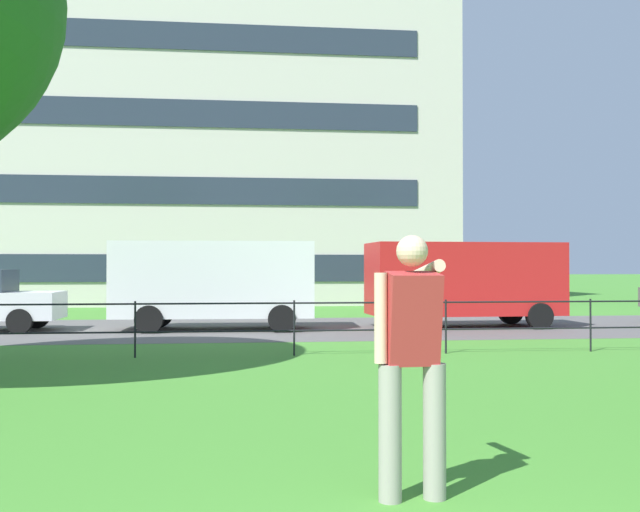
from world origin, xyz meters
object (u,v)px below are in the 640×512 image
Objects in this scene: person_thrower at (412,356)px; apartment_building_background at (178,107)px; panel_van_far_left at (464,279)px; panel_van_right at (215,280)px.

apartment_building_background is at bearing 97.00° from person_thrower.
apartment_building_background is (-8.83, 17.97, 8.25)m from panel_van_far_left.
person_thrower is 14.26m from panel_van_right.
panel_van_far_left is 21.65m from apartment_building_background.
person_thrower is 15.03m from panel_van_far_left.
panel_van_right and panel_van_far_left have the same top height.
panel_van_right is 1.00× the size of panel_van_far_left.
apartment_building_background reaches higher than panel_van_right.
panel_van_right is 19.95m from apartment_building_background.
panel_van_right is 6.58m from panel_van_far_left.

